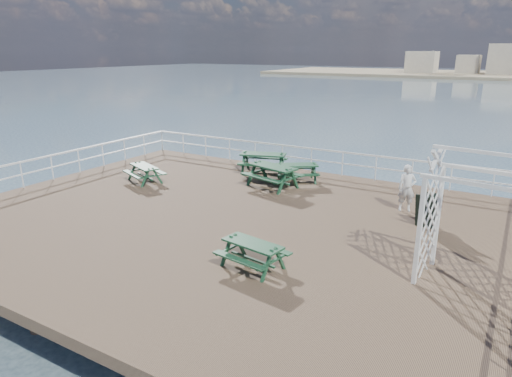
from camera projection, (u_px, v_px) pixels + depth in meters
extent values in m
cube|color=brown|center=(227.00, 221.00, 15.12)|extent=(18.00, 14.00, 0.30)
plane|color=#3C5065|center=(437.00, 121.00, 48.62)|extent=(300.00, 300.00, 0.00)
cube|color=beige|center=(423.00, 62.00, 133.04)|extent=(8.00, 8.00, 6.00)
cube|color=beige|center=(467.00, 64.00, 127.36)|extent=(6.00, 8.00, 5.00)
cube|color=beige|center=(508.00, 59.00, 122.07)|extent=(10.00, 8.00, 8.00)
cylinder|color=brown|center=(166.00, 183.00, 23.64)|extent=(0.36, 0.36, 2.10)
cylinder|color=brown|center=(486.00, 243.00, 16.36)|extent=(0.36, 0.36, 2.10)
cube|color=silver|center=(312.00, 149.00, 20.41)|extent=(17.70, 0.07, 0.07)
cube|color=silver|center=(311.00, 160.00, 20.56)|extent=(17.70, 0.05, 0.05)
cylinder|color=silver|center=(162.00, 140.00, 24.85)|extent=(0.05, 0.05, 1.10)
cube|color=silver|center=(50.00, 156.00, 19.06)|extent=(0.07, 13.70, 0.07)
cube|color=silver|center=(52.00, 167.00, 19.20)|extent=(0.05, 13.70, 0.05)
cube|color=#143920|center=(263.00, 154.00, 20.36)|extent=(2.14, 1.35, 0.07)
cube|color=#143920|center=(266.00, 158.00, 21.08)|extent=(1.99, 0.88, 0.06)
cube|color=#143920|center=(260.00, 165.00, 19.83)|extent=(1.99, 0.88, 0.06)
cube|color=#143920|center=(245.00, 161.00, 20.63)|extent=(0.58, 1.56, 0.07)
cube|color=#143920|center=(281.00, 163.00, 20.29)|extent=(0.58, 1.56, 0.07)
cube|color=#143920|center=(247.00, 160.00, 20.96)|extent=(0.26, 0.57, 0.97)
cube|color=#143920|center=(243.00, 164.00, 20.34)|extent=(0.26, 0.57, 0.97)
cube|color=#143920|center=(283.00, 162.00, 20.61)|extent=(0.26, 0.57, 0.97)
cube|color=#143920|center=(280.00, 166.00, 19.99)|extent=(0.26, 0.57, 0.97)
cube|color=#143920|center=(263.00, 166.00, 20.52)|extent=(1.72, 0.63, 0.07)
cube|color=#143920|center=(273.00, 167.00, 18.14)|extent=(2.17, 1.29, 0.07)
cube|color=#143920|center=(284.00, 172.00, 18.70)|extent=(2.04, 0.80, 0.06)
cube|color=#143920|center=(261.00, 178.00, 17.79)|extent=(2.04, 0.80, 0.06)
cube|color=#143920|center=(258.00, 171.00, 18.82)|extent=(0.51, 1.61, 0.07)
cube|color=#143920|center=(288.00, 179.00, 17.67)|extent=(0.51, 1.61, 0.07)
cube|color=#143920|center=(263.00, 171.00, 19.07)|extent=(0.24, 0.59, 0.99)
cube|color=#143920|center=(252.00, 174.00, 18.61)|extent=(0.24, 0.59, 0.99)
cube|color=#143920|center=(294.00, 179.00, 17.91)|extent=(0.24, 0.59, 0.99)
cube|color=#143920|center=(282.00, 182.00, 17.46)|extent=(0.24, 0.59, 0.99)
cube|color=#143920|center=(272.00, 180.00, 18.31)|extent=(1.77, 0.55, 0.07)
cube|color=#143920|center=(297.00, 165.00, 18.96)|extent=(1.78, 1.51, 0.06)
cube|color=#143920|center=(295.00, 168.00, 19.59)|extent=(1.54, 1.16, 0.05)
cube|color=#143920|center=(299.00, 175.00, 18.50)|extent=(1.54, 1.16, 0.05)
cube|color=#143920|center=(280.00, 172.00, 19.01)|extent=(0.84, 1.18, 0.06)
cube|color=#143920|center=(314.00, 171.00, 19.09)|extent=(0.84, 1.18, 0.06)
cube|color=#143920|center=(279.00, 171.00, 19.29)|extent=(0.34, 0.45, 0.83)
cube|color=#143920|center=(281.00, 175.00, 18.75)|extent=(0.34, 0.45, 0.83)
cube|color=#143920|center=(312.00, 171.00, 19.38)|extent=(0.34, 0.45, 0.83)
cube|color=#143920|center=(315.00, 174.00, 18.84)|extent=(0.34, 0.45, 0.83)
cube|color=#143920|center=(297.00, 176.00, 19.10)|extent=(1.30, 0.92, 0.06)
cube|color=#143920|center=(144.00, 166.00, 18.92)|extent=(1.71, 1.19, 0.05)
cube|color=#143920|center=(156.00, 170.00, 19.30)|extent=(1.56, 0.82, 0.04)
cube|color=#143920|center=(132.00, 174.00, 18.69)|extent=(1.56, 0.82, 0.04)
cube|color=#143920|center=(138.00, 170.00, 19.51)|extent=(0.56, 1.21, 0.05)
cube|color=#143920|center=(151.00, 176.00, 18.49)|extent=(0.56, 1.21, 0.05)
cube|color=#143920|center=(144.00, 170.00, 19.67)|extent=(0.24, 0.45, 0.78)
cube|color=#143920|center=(132.00, 171.00, 19.37)|extent=(0.24, 0.45, 0.78)
cube|color=#143920|center=(157.00, 176.00, 18.65)|extent=(0.24, 0.45, 0.78)
cube|color=#143920|center=(145.00, 178.00, 18.35)|extent=(0.24, 0.45, 0.78)
cube|color=#143920|center=(145.00, 176.00, 19.05)|extent=(1.34, 0.62, 0.05)
cube|color=#143920|center=(253.00, 244.00, 11.41)|extent=(1.66, 0.86, 0.05)
cube|color=#143920|center=(266.00, 246.00, 11.87)|extent=(1.60, 0.47, 0.04)
cube|color=#143920|center=(239.00, 260.00, 11.09)|extent=(1.60, 0.47, 0.04)
cube|color=#143920|center=(233.00, 247.00, 11.89)|extent=(0.27, 1.27, 0.05)
cube|color=#143920|center=(273.00, 261.00, 11.09)|extent=(0.27, 1.27, 0.05)
cube|color=#143920|center=(240.00, 245.00, 12.10)|extent=(0.14, 0.46, 0.77)
cube|color=#143920|center=(226.00, 252.00, 11.71)|extent=(0.14, 0.46, 0.77)
cube|color=#143920|center=(280.00, 259.00, 11.29)|extent=(0.14, 0.46, 0.77)
cube|color=#143920|center=(267.00, 266.00, 10.90)|extent=(0.14, 0.46, 0.77)
cube|color=#143920|center=(253.00, 259.00, 11.53)|extent=(1.40, 0.29, 0.05)
cube|color=silver|center=(419.00, 232.00, 10.42)|extent=(0.11, 0.11, 2.60)
cube|color=silver|center=(438.00, 217.00, 11.39)|extent=(0.11, 0.11, 2.60)
cube|color=silver|center=(484.00, 186.00, 9.32)|extent=(2.58, 0.45, 0.09)
cube|color=silver|center=(498.00, 173.00, 10.29)|extent=(2.58, 0.45, 0.09)
cube|color=silver|center=(495.00, 154.00, 9.64)|extent=(2.58, 0.44, 0.08)
cube|color=black|center=(426.00, 212.00, 13.92)|extent=(0.71, 0.38, 1.11)
cube|color=black|center=(429.00, 210.00, 14.09)|extent=(0.71, 0.38, 1.11)
imported|color=silver|center=(407.00, 188.00, 15.45)|extent=(0.68, 0.57, 1.61)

